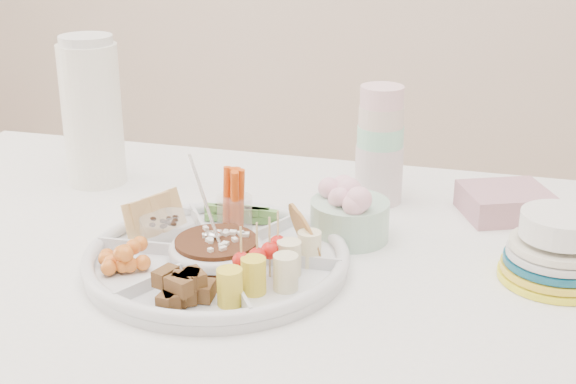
# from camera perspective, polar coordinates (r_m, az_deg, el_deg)

# --- Properties ---
(party_tray) EXTENTS (0.40, 0.40, 0.04)m
(party_tray) POSITION_cam_1_polar(r_m,az_deg,el_deg) (1.17, -5.09, -4.45)
(party_tray) COLOR white
(party_tray) RESTS_ON dining_table
(bean_dip) EXTENTS (0.13, 0.13, 0.04)m
(bean_dip) POSITION_cam_1_polar(r_m,az_deg,el_deg) (1.17, -5.10, -4.11)
(bean_dip) COLOR #4B2A16
(bean_dip) RESTS_ON party_tray
(tortillas) EXTENTS (0.11, 0.11, 0.06)m
(tortillas) POSITION_cam_1_polar(r_m,az_deg,el_deg) (1.20, 0.95, -2.69)
(tortillas) COLOR #AA853C
(tortillas) RESTS_ON party_tray
(carrot_cucumber) EXTENTS (0.12, 0.12, 0.10)m
(carrot_cucumber) POSITION_cam_1_polar(r_m,az_deg,el_deg) (1.27, -3.48, -0.29)
(carrot_cucumber) COLOR #D34A0E
(carrot_cucumber) RESTS_ON party_tray
(pita_raisins) EXTENTS (0.13, 0.13, 0.07)m
(pita_raisins) POSITION_cam_1_polar(r_m,az_deg,el_deg) (1.25, -9.21, -1.81)
(pita_raisins) COLOR #E0BA65
(pita_raisins) RESTS_ON party_tray
(cherries) EXTENTS (0.11, 0.11, 0.04)m
(cherries) POSITION_cam_1_polar(r_m,az_deg,el_deg) (1.15, -11.46, -4.64)
(cherries) COLOR orange
(cherries) RESTS_ON party_tray
(granola_chunks) EXTENTS (0.10, 0.10, 0.04)m
(granola_chunks) POSITION_cam_1_polar(r_m,az_deg,el_deg) (1.06, -7.15, -6.75)
(granola_chunks) COLOR brown
(granola_chunks) RESTS_ON party_tray
(banana_tomato) EXTENTS (0.12, 0.12, 0.09)m
(banana_tomato) POSITION_cam_1_polar(r_m,az_deg,el_deg) (1.07, -0.37, -4.70)
(banana_tomato) COLOR #DED679
(banana_tomato) RESTS_ON party_tray
(cup_stack) EXTENTS (0.11, 0.11, 0.23)m
(cup_stack) POSITION_cam_1_polar(r_m,az_deg,el_deg) (1.39, 6.58, 3.80)
(cup_stack) COLOR silver
(cup_stack) RESTS_ON dining_table
(thermos) EXTENTS (0.13, 0.13, 0.28)m
(thermos) POSITION_cam_1_polar(r_m,az_deg,el_deg) (1.51, -13.78, 5.72)
(thermos) COLOR white
(thermos) RESTS_ON dining_table
(flower_bowl) EXTENTS (0.14, 0.14, 0.09)m
(flower_bowl) POSITION_cam_1_polar(r_m,az_deg,el_deg) (1.26, 4.42, -1.33)
(flower_bowl) COLOR #ACD3C3
(flower_bowl) RESTS_ON dining_table
(napkin_stack) EXTENTS (0.18, 0.17, 0.05)m
(napkin_stack) POSITION_cam_1_polar(r_m,az_deg,el_deg) (1.40, 15.19, -0.71)
(napkin_stack) COLOR #B6818E
(napkin_stack) RESTS_ON dining_table
(plate_stack) EXTENTS (0.20, 0.20, 0.10)m
(plate_stack) POSITION_cam_1_polar(r_m,az_deg,el_deg) (1.18, 18.66, -3.72)
(plate_stack) COLOR #DCC349
(plate_stack) RESTS_ON dining_table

